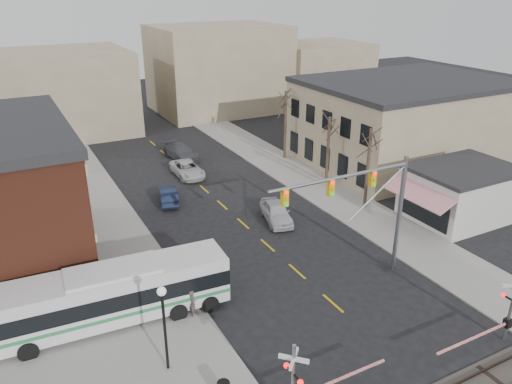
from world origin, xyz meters
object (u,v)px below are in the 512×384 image
rr_crossing_east (505,312)px  street_lamp (163,312)px  pedestrian_near (193,303)px  traffic_signal_mast (368,199)px  car_c (187,169)px  transit_bus (115,294)px  car_d (181,152)px  rr_crossing_west (301,380)px  pedestrian_far (144,295)px  car_a (276,212)px  car_b (168,195)px

rr_crossing_east → street_lamp: bearing=158.9°
pedestrian_near → traffic_signal_mast: bearing=-87.1°
pedestrian_near → car_c: bearing=-8.9°
rr_crossing_east → car_c: rr_crossing_east is taller
transit_bus → car_d: bearing=62.8°
traffic_signal_mast → rr_crossing_east: traffic_signal_mast is taller
street_lamp → pedestrian_near: 4.98m
rr_crossing_west → pedestrian_near: rr_crossing_west is taller
pedestrian_far → rr_crossing_west: bearing=-126.2°
rr_crossing_east → car_a: size_ratio=1.21×
street_lamp → car_b: bearing=71.2°
rr_crossing_west → car_a: bearing=63.1°
rr_crossing_west → car_c: size_ratio=1.10×
car_b → pedestrian_far: bearing=80.1°
pedestrian_near → pedestrian_far: size_ratio=0.85×
transit_bus → street_lamp: 5.40m
traffic_signal_mast → pedestrian_near: traffic_signal_mast is taller
transit_bus → pedestrian_near: 4.27m
rr_crossing_west → street_lamp: street_lamp is taller
rr_crossing_east → car_b: 27.43m
transit_bus → rr_crossing_east: rr_crossing_east is taller
rr_crossing_east → pedestrian_far: rr_crossing_east is taller
rr_crossing_east → car_a: bearing=99.9°
car_d → car_c: bearing=-112.1°
rr_crossing_east → rr_crossing_west: bearing=175.8°
traffic_signal_mast → rr_crossing_east: (2.71, -8.11, -3.75)m
car_b → car_d: size_ratio=0.79×
rr_crossing_west → car_b: (2.36, 24.82, -1.28)m
car_a → car_d: 18.02m
rr_crossing_east → car_a: (-3.16, 18.12, -1.18)m
street_lamp → car_d: street_lamp is taller
car_d → street_lamp: bearing=-119.9°
car_a → car_c: bearing=116.1°
transit_bus → car_a: 15.82m
rr_crossing_west → pedestrian_far: bearing=110.2°
rr_crossing_west → pedestrian_far: 11.28m
street_lamp → car_b: size_ratio=1.12×
car_a → pedestrian_far: (-12.63, -6.71, 0.29)m
car_a → pedestrian_near: 13.39m
traffic_signal_mast → street_lamp: traffic_signal_mast is taller
car_b → car_c: size_ratio=0.82×
street_lamp → pedestrian_near: size_ratio=2.89×
car_a → car_b: car_a is taller
rr_crossing_east → traffic_signal_mast: bearing=108.5°
transit_bus → street_lamp: (1.22, -5.01, 1.62)m
traffic_signal_mast → pedestrian_far: traffic_signal_mast is taller
car_a → pedestrian_near: bearing=-126.5°
rr_crossing_west → car_d: (7.28, 35.22, -1.20)m
traffic_signal_mast → street_lamp: (-13.44, -1.87, -2.28)m
street_lamp → car_d: 32.11m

